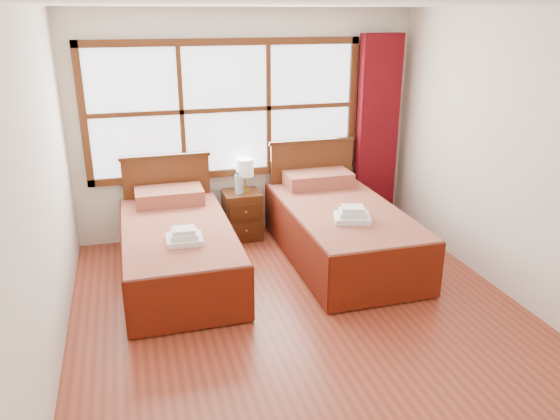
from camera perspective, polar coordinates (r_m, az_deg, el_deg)
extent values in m
plane|color=brown|center=(4.88, 2.72, -11.50)|extent=(4.50, 4.50, 0.00)
plane|color=white|center=(4.16, 3.34, 20.71)|extent=(4.50, 4.50, 0.00)
plane|color=silver|center=(6.45, -3.49, 8.82)|extent=(4.00, 0.00, 4.00)
plane|color=silver|center=(4.18, -23.98, 0.86)|extent=(0.00, 4.50, 4.50)
plane|color=silver|center=(5.32, 23.95, 4.70)|extent=(0.00, 4.50, 4.50)
cube|color=white|center=(6.34, -5.71, 10.40)|extent=(3.00, 0.02, 1.40)
cube|color=#4D2711|center=(6.48, -5.45, 3.91)|extent=(3.16, 0.06, 0.08)
cube|color=#4D2711|center=(6.24, -5.91, 17.08)|extent=(3.16, 0.06, 0.08)
cube|color=#4D2711|center=(6.24, -19.90, 9.17)|extent=(0.08, 0.06, 1.56)
cube|color=#4D2711|center=(6.76, 7.51, 10.92)|extent=(0.08, 0.06, 1.56)
cube|color=#4D2711|center=(6.25, -10.25, 10.05)|extent=(0.05, 0.05, 1.40)
cube|color=#4D2711|center=(6.43, -1.21, 10.62)|extent=(0.05, 0.05, 1.40)
cube|color=#4D2711|center=(6.32, -5.67, 10.37)|extent=(3.00, 0.05, 0.05)
cube|color=#5E090F|center=(6.87, 10.08, 8.12)|extent=(0.50, 0.16, 2.30)
cube|color=#41220D|center=(5.61, -10.49, -5.61)|extent=(0.93, 1.87, 0.30)
cube|color=maroon|center=(5.50, -10.67, -2.99)|extent=(1.04, 2.07, 0.25)
cube|color=#5E1809|center=(5.55, -15.95, -4.95)|extent=(0.03, 2.07, 0.52)
cube|color=#5E1809|center=(5.62, -5.26, -3.89)|extent=(0.03, 2.07, 0.52)
cube|color=#5E1809|center=(4.64, -9.25, -9.52)|extent=(1.04, 0.03, 0.52)
cube|color=maroon|center=(6.13, -11.50, 1.45)|extent=(0.73, 0.43, 0.16)
cube|color=#4D2711|center=(6.42, -11.62, 1.04)|extent=(0.97, 0.06, 1.01)
cube|color=#41220D|center=(6.27, -11.95, 5.52)|extent=(1.01, 0.08, 0.04)
cube|color=#41220D|center=(5.99, 6.37, -3.61)|extent=(0.99, 1.98, 0.32)
cube|color=maroon|center=(5.88, 6.48, -0.96)|extent=(1.11, 2.20, 0.27)
cube|color=#5E1809|center=(5.76, 1.30, -3.02)|extent=(0.03, 2.20, 0.55)
cube|color=#5E1809|center=(6.16, 11.21, -1.86)|extent=(0.03, 2.20, 0.55)
cube|color=#5E1809|center=(5.04, 11.09, -6.97)|extent=(1.11, 0.03, 0.55)
cube|color=maroon|center=(6.51, 3.93, 3.27)|extent=(0.78, 0.45, 0.17)
cube|color=#4D2711|center=(6.74, 3.30, 2.63)|extent=(1.03, 0.06, 1.08)
cube|color=#41220D|center=(6.60, 3.39, 7.20)|extent=(1.08, 0.08, 0.04)
cube|color=#4D2711|center=(6.47, -3.97, -0.53)|extent=(0.43, 0.38, 0.57)
cube|color=#41220D|center=(6.32, -3.56, -2.11)|extent=(0.38, 0.02, 0.17)
cube|color=#41220D|center=(6.24, -3.61, -0.17)|extent=(0.38, 0.02, 0.17)
sphere|color=#A28037|center=(6.31, -3.53, -2.17)|extent=(0.03, 0.03, 0.03)
sphere|color=#A28037|center=(6.22, -3.57, -0.23)|extent=(0.03, 0.03, 0.03)
cube|color=white|center=(5.08, -9.96, -3.07)|extent=(0.34, 0.30, 0.05)
cube|color=white|center=(5.06, -10.00, -2.56)|extent=(0.26, 0.23, 0.05)
cube|color=white|center=(5.04, -10.02, -2.11)|extent=(0.21, 0.19, 0.04)
cube|color=white|center=(5.46, 7.55, -0.83)|extent=(0.42, 0.39, 0.05)
cube|color=white|center=(5.44, 7.58, -0.32)|extent=(0.32, 0.30, 0.05)
cube|color=white|center=(5.43, 7.60, 0.13)|extent=(0.26, 0.24, 0.04)
cylinder|color=gold|center=(6.40, -3.64, 2.06)|extent=(0.12, 0.12, 0.02)
cylinder|color=gold|center=(6.37, -3.66, 2.87)|extent=(0.03, 0.03, 0.17)
cylinder|color=white|center=(6.32, -3.70, 4.45)|extent=(0.20, 0.20, 0.20)
cylinder|color=#ACC9DE|center=(6.28, -4.43, 2.68)|extent=(0.07, 0.07, 0.23)
cylinder|color=blue|center=(6.25, -4.46, 3.81)|extent=(0.03, 0.03, 0.03)
cylinder|color=#ACC9DE|center=(6.32, -4.12, 2.63)|extent=(0.06, 0.06, 0.19)
cylinder|color=blue|center=(6.28, -4.14, 3.59)|extent=(0.03, 0.03, 0.03)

